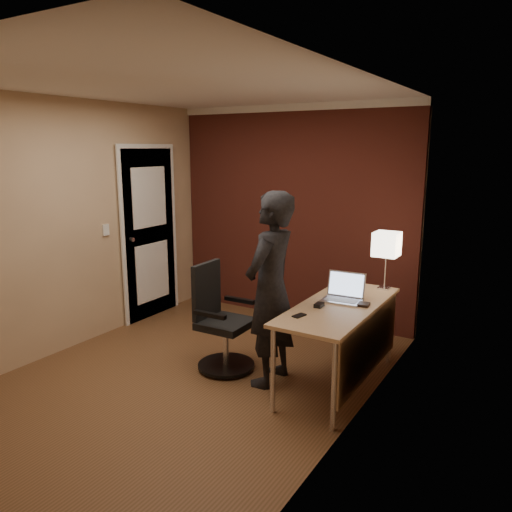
{
  "coord_description": "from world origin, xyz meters",
  "views": [
    {
      "loc": [
        2.65,
        -3.26,
        2.02
      ],
      "look_at": [
        0.35,
        0.55,
        1.05
      ],
      "focal_mm": 35.0,
      "sensor_mm": 36.0,
      "label": 1
    }
  ],
  "objects_px": {
    "mouse": "(319,305)",
    "desk_lamp": "(387,245)",
    "office_chair": "(220,324)",
    "desk": "(347,320)",
    "laptop": "(344,293)",
    "phone": "(299,316)",
    "wallet": "(364,304)",
    "person": "(271,290)"
  },
  "relations": [
    {
      "from": "laptop",
      "to": "mouse",
      "type": "xyz_separation_m",
      "value": [
        -0.1,
        -0.29,
        -0.05
      ]
    },
    {
      "from": "wallet",
      "to": "person",
      "type": "bearing_deg",
      "value": -156.94
    },
    {
      "from": "laptop",
      "to": "mouse",
      "type": "relative_size",
      "value": 3.45
    },
    {
      "from": "person",
      "to": "laptop",
      "type": "bearing_deg",
      "value": 125.39
    },
    {
      "from": "wallet",
      "to": "person",
      "type": "relative_size",
      "value": 0.07
    },
    {
      "from": "mouse",
      "to": "person",
      "type": "height_order",
      "value": "person"
    },
    {
      "from": "desk",
      "to": "laptop",
      "type": "distance_m",
      "value": 0.26
    },
    {
      "from": "wallet",
      "to": "person",
      "type": "distance_m",
      "value": 0.79
    },
    {
      "from": "desk_lamp",
      "to": "phone",
      "type": "relative_size",
      "value": 4.65
    },
    {
      "from": "desk_lamp",
      "to": "wallet",
      "type": "distance_m",
      "value": 0.72
    },
    {
      "from": "mouse",
      "to": "office_chair",
      "type": "bearing_deg",
      "value": -177.08
    },
    {
      "from": "laptop",
      "to": "mouse",
      "type": "distance_m",
      "value": 0.31
    },
    {
      "from": "phone",
      "to": "office_chair",
      "type": "distance_m",
      "value": 0.98
    },
    {
      "from": "desk_lamp",
      "to": "person",
      "type": "bearing_deg",
      "value": -128.31
    },
    {
      "from": "laptop",
      "to": "mouse",
      "type": "bearing_deg",
      "value": -109.16
    },
    {
      "from": "desk_lamp",
      "to": "office_chair",
      "type": "relative_size",
      "value": 0.55
    },
    {
      "from": "desk",
      "to": "wallet",
      "type": "bearing_deg",
      "value": 32.26
    },
    {
      "from": "desk",
      "to": "wallet",
      "type": "xyz_separation_m",
      "value": [
        0.11,
        0.07,
        0.14
      ]
    },
    {
      "from": "desk_lamp",
      "to": "laptop",
      "type": "xyz_separation_m",
      "value": [
        -0.2,
        -0.52,
        -0.35
      ]
    },
    {
      "from": "desk_lamp",
      "to": "office_chair",
      "type": "height_order",
      "value": "desk_lamp"
    },
    {
      "from": "phone",
      "to": "wallet",
      "type": "height_order",
      "value": "wallet"
    },
    {
      "from": "desk",
      "to": "person",
      "type": "height_order",
      "value": "person"
    },
    {
      "from": "laptop",
      "to": "office_chair",
      "type": "bearing_deg",
      "value": -159.91
    },
    {
      "from": "mouse",
      "to": "phone",
      "type": "height_order",
      "value": "mouse"
    },
    {
      "from": "phone",
      "to": "desk_lamp",
      "type": "bearing_deg",
      "value": 86.97
    },
    {
      "from": "laptop",
      "to": "phone",
      "type": "distance_m",
      "value": 0.61
    },
    {
      "from": "desk",
      "to": "mouse",
      "type": "xyz_separation_m",
      "value": [
        -0.19,
        -0.15,
        0.14
      ]
    },
    {
      "from": "desk_lamp",
      "to": "laptop",
      "type": "distance_m",
      "value": 0.66
    },
    {
      "from": "desk_lamp",
      "to": "office_chair",
      "type": "distance_m",
      "value": 1.69
    },
    {
      "from": "desk_lamp",
      "to": "wallet",
      "type": "height_order",
      "value": "desk_lamp"
    },
    {
      "from": "desk_lamp",
      "to": "office_chair",
      "type": "bearing_deg",
      "value": -144.06
    },
    {
      "from": "mouse",
      "to": "wallet",
      "type": "bearing_deg",
      "value": 32.99
    },
    {
      "from": "office_chair",
      "to": "wallet",
      "type": "bearing_deg",
      "value": 13.8
    },
    {
      "from": "desk",
      "to": "person",
      "type": "distance_m",
      "value": 0.69
    },
    {
      "from": "desk_lamp",
      "to": "desk",
      "type": "bearing_deg",
      "value": -98.99
    },
    {
      "from": "desk_lamp",
      "to": "office_chair",
      "type": "xyz_separation_m",
      "value": [
        -1.24,
        -0.9,
        -0.72
      ]
    },
    {
      "from": "phone",
      "to": "office_chair",
      "type": "bearing_deg",
      "value": -178.96
    },
    {
      "from": "desk_lamp",
      "to": "phone",
      "type": "distance_m",
      "value": 1.23
    },
    {
      "from": "mouse",
      "to": "laptop",
      "type": "bearing_deg",
      "value": 68.37
    },
    {
      "from": "phone",
      "to": "wallet",
      "type": "distance_m",
      "value": 0.62
    },
    {
      "from": "mouse",
      "to": "wallet",
      "type": "height_order",
      "value": "mouse"
    },
    {
      "from": "mouse",
      "to": "desk_lamp",
      "type": "bearing_deg",
      "value": 67.35
    }
  ]
}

